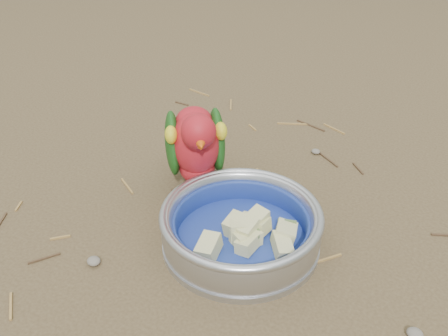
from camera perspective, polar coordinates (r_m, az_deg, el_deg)
The scene contains 6 objects.
ground at distance 0.73m, azimuth 2.96°, elevation -8.72°, with size 60.00×60.00×0.00m, color brown.
food_bowl at distance 0.73m, azimuth 1.93°, elevation -8.30°, with size 0.23×0.23×0.02m, color #B2B2BA.
bowl_wall at distance 0.71m, azimuth 1.97°, elevation -6.46°, with size 0.23×0.23×0.04m, color #B2B2BA, non-canonical shape.
fruit_wedges at distance 0.71m, azimuth 1.96°, elevation -6.90°, with size 0.14×0.14×0.03m, color beige, non-canonical shape.
lory_parrot at distance 0.79m, azimuth -3.21°, elevation 1.92°, with size 0.10×0.20×0.16m, color #A81720, non-canonical shape.
ground_debris at distance 0.76m, azimuth 1.77°, elevation -6.40°, with size 0.90×0.80×0.01m, color olive, non-canonical shape.
Camera 1 is at (0.24, -0.49, 0.48)m, focal length 40.00 mm.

